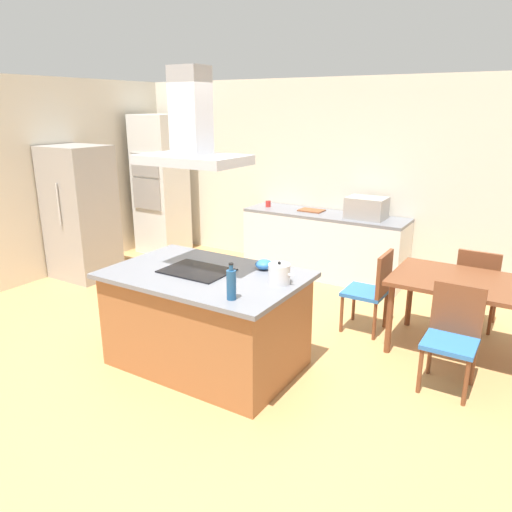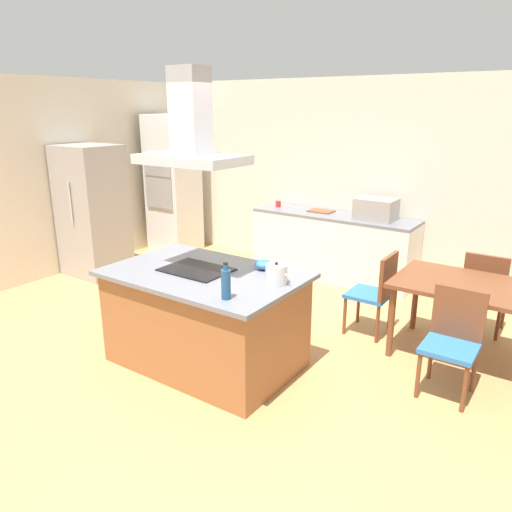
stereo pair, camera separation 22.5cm
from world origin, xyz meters
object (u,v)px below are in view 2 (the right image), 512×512
Objects in this scene: wall_oven_stack at (173,184)px; dining_table at (473,293)px; tea_kettle at (276,274)px; range_hood at (191,133)px; cooktop at (196,270)px; chair_at_left_end at (377,289)px; countertop_microwave at (376,209)px; refrigerator at (93,211)px; coffee_mug_red at (278,204)px; chair_facing_island at (453,335)px; cutting_board at (321,211)px; mixing_bowl at (264,265)px; olive_oil_bottle at (226,284)px; chair_facing_back_wall at (485,288)px.

wall_oven_stack is 1.57× the size of dining_table.
tea_kettle is 0.26× the size of range_hood.
tea_kettle is (0.78, 0.11, 0.08)m from cooktop.
tea_kettle is 0.26× the size of chair_at_left_end.
countertop_microwave is 3.12m from range_hood.
tea_kettle is 3.80m from refrigerator.
cooktop is at bearing -72.11° from coffee_mug_red.
tea_kettle is 1.55m from chair_facing_island.
refrigerator is at bearing 159.14° from cooktop.
wall_oven_stack is at bearing -176.04° from countertop_microwave.
chair_facing_island is at bearing -3.41° from refrigerator.
coffee_mug_red is 0.10× the size of chair_at_left_end.
cooktop reaches higher than chair_facing_island.
coffee_mug_red is at bearing 107.89° from cooktop.
cooktop is 2.94m from cutting_board.
mixing_bowl is 0.07× the size of wall_oven_stack.
coffee_mug_red is at bearing 115.71° from olive_oil_bottle.
dining_table is 1.57× the size of chair_facing_back_wall.
coffee_mug_red is at bearing 146.22° from chair_at_left_end.
refrigerator is (-1.96, -1.77, -0.03)m from coffee_mug_red.
range_hood reaches higher than mixing_bowl.
countertop_microwave is at bearing 94.53° from tea_kettle.
tea_kettle is 0.11× the size of wall_oven_stack.
dining_table is at bearing -24.96° from coffee_mug_red.
refrigerator is (-3.37, 0.73, -0.03)m from mixing_bowl.
mixing_bowl is at bearing -145.43° from dining_table.
cooktop is at bearing -142.69° from mixing_bowl.
chair_facing_back_wall is 0.99× the size of range_hood.
chair_facing_island is (2.08, 0.80, -0.40)m from cooktop.
cooktop is 3.02m from coffee_mug_red.
olive_oil_bottle reaches higher than chair_facing_back_wall.
olive_oil_bottle is 3.83m from refrigerator.
chair_facing_island is (1.52, -2.08, -0.53)m from countertop_microwave.
countertop_microwave reaches higher than chair_facing_island.
mixing_bowl reaches higher than cooktop.
olive_oil_bottle is 0.77m from mixing_bowl.
cutting_board is 3.17m from range_hood.
coffee_mug_red is 2.64m from refrigerator.
chair_at_left_end is at bearing 58.19° from mixing_bowl.
dining_table is 0.93m from chair_at_left_end.
tea_kettle is 2.78m from countertop_microwave.
wall_oven_stack is at bearing 159.38° from chair_facing_island.
chair_at_left_end is at bearing 5.19° from refrigerator.
cutting_board reaches higher than chair_facing_back_wall.
mixing_bowl is 4.01m from wall_oven_stack.
range_hood is (0.93, -2.87, 1.16)m from coffee_mug_red.
dining_table is at bearing 34.57° from mixing_bowl.
cooktop is 6.67× the size of coffee_mug_red.
chair_at_left_end is (1.17, 1.47, -0.40)m from cooktop.
chair_facing_island is at bearing -34.47° from coffee_mug_red.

